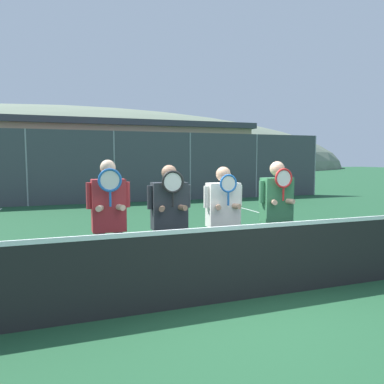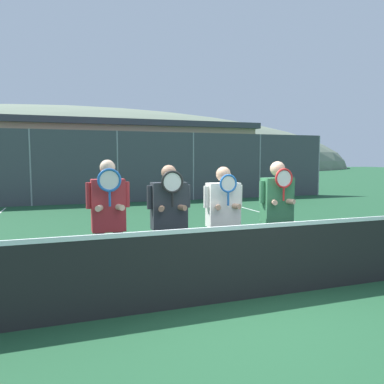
% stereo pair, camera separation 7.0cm
% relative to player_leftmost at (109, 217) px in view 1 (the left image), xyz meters
% --- Properties ---
extents(ground_plane, '(120.00, 120.00, 0.00)m').
position_rel_player_leftmost_xyz_m(ground_plane, '(1.58, -0.74, -1.07)').
color(ground_plane, '#1E4C2D').
extents(hill_distant, '(103.86, 57.70, 20.20)m').
position_rel_player_leftmost_xyz_m(hill_distant, '(1.58, 62.65, -1.07)').
color(hill_distant, slate).
rests_on(hill_distant, ground_plane).
extents(clubhouse_building, '(19.68, 5.50, 4.13)m').
position_rel_player_leftmost_xyz_m(clubhouse_building, '(1.88, 19.59, 1.02)').
color(clubhouse_building, tan).
rests_on(clubhouse_building, ground_plane).
extents(fence_back, '(19.90, 0.06, 2.95)m').
position_rel_player_leftmost_xyz_m(fence_back, '(1.58, 10.58, 0.41)').
color(fence_back, gray).
rests_on(fence_back, ground_plane).
extents(tennis_net, '(11.24, 0.09, 1.08)m').
position_rel_player_leftmost_xyz_m(tennis_net, '(1.58, -0.74, -0.56)').
color(tennis_net, gray).
rests_on(tennis_net, ground_plane).
extents(court_line_right_sideline, '(0.05, 16.00, 0.01)m').
position_rel_player_leftmost_xyz_m(court_line_right_sideline, '(5.76, 2.26, -1.06)').
color(court_line_right_sideline, white).
rests_on(court_line_right_sideline, ground_plane).
extents(player_leftmost, '(0.57, 0.34, 1.81)m').
position_rel_player_leftmost_xyz_m(player_leftmost, '(0.00, 0.00, 0.00)').
color(player_leftmost, '#56565B').
rests_on(player_leftmost, ground_plane).
extents(player_center_left, '(0.63, 0.34, 1.74)m').
position_rel_player_leftmost_xyz_m(player_center_left, '(0.84, 0.05, -0.02)').
color(player_center_left, white).
rests_on(player_center_left, ground_plane).
extents(player_center_right, '(0.62, 0.34, 1.71)m').
position_rel_player_leftmost_xyz_m(player_center_right, '(1.69, 0.09, -0.04)').
color(player_center_right, '#232838').
rests_on(player_center_right, ground_plane).
extents(player_rightmost, '(0.61, 0.34, 1.79)m').
position_rel_player_leftmost_xyz_m(player_rightmost, '(2.53, -0.04, 0.01)').
color(player_rightmost, white).
rests_on(player_rightmost, ground_plane).
extents(car_left_of_center, '(4.02, 2.00, 1.75)m').
position_rel_player_leftmost_xyz_m(car_left_of_center, '(0.00, 14.01, -0.17)').
color(car_left_of_center, maroon).
rests_on(car_left_of_center, ground_plane).
extents(car_center, '(4.02, 1.94, 1.66)m').
position_rel_player_leftmost_xyz_m(car_center, '(4.53, 14.07, -0.21)').
color(car_center, navy).
rests_on(car_center, ground_plane).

